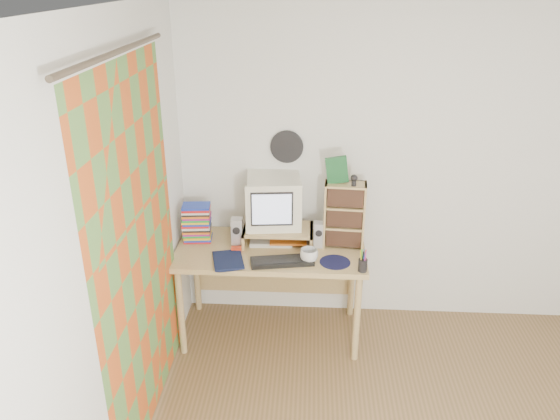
# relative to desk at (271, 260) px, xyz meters

# --- Properties ---
(ceiling) EXTENTS (3.50, 3.50, 0.00)m
(ceiling) POSITION_rel_desk_xyz_m (1.03, -1.44, 1.88)
(ceiling) COLOR white
(ceiling) RESTS_ON back_wall
(back_wall) EXTENTS (3.50, 0.00, 3.50)m
(back_wall) POSITION_rel_desk_xyz_m (1.03, 0.31, 0.63)
(back_wall) COLOR white
(back_wall) RESTS_ON floor
(left_wall) EXTENTS (0.00, 3.50, 3.50)m
(left_wall) POSITION_rel_desk_xyz_m (-0.72, -1.44, 0.63)
(left_wall) COLOR white
(left_wall) RESTS_ON floor
(curtain) EXTENTS (0.00, 2.20, 2.20)m
(curtain) POSITION_rel_desk_xyz_m (-0.68, -0.96, 0.53)
(curtain) COLOR #C3511B
(curtain) RESTS_ON left_wall
(wall_disc) EXTENTS (0.25, 0.02, 0.25)m
(wall_disc) POSITION_rel_desk_xyz_m (0.10, 0.29, 0.81)
(wall_disc) COLOR black
(wall_disc) RESTS_ON back_wall
(desk) EXTENTS (1.40, 0.70, 0.75)m
(desk) POSITION_rel_desk_xyz_m (0.00, 0.00, 0.00)
(desk) COLOR tan
(desk) RESTS_ON floor
(monitor_riser) EXTENTS (0.52, 0.30, 0.12)m
(monitor_riser) POSITION_rel_desk_xyz_m (0.05, 0.04, 0.23)
(monitor_riser) COLOR tan
(monitor_riser) RESTS_ON desk
(crt_monitor) EXTENTS (0.43, 0.43, 0.37)m
(crt_monitor) POSITION_rel_desk_xyz_m (0.01, 0.09, 0.44)
(crt_monitor) COLOR silver
(crt_monitor) RESTS_ON monitor_riser
(speaker_left) EXTENTS (0.08, 0.08, 0.22)m
(speaker_left) POSITION_rel_desk_xyz_m (-0.25, -0.03, 0.24)
(speaker_left) COLOR #BDBCC1
(speaker_left) RESTS_ON desk
(speaker_right) EXTENTS (0.07, 0.07, 0.20)m
(speaker_right) POSITION_rel_desk_xyz_m (0.35, -0.01, 0.23)
(speaker_right) COLOR #BDBCC1
(speaker_right) RESTS_ON desk
(keyboard) EXTENTS (0.46, 0.23, 0.03)m
(keyboard) POSITION_rel_desk_xyz_m (0.10, -0.28, 0.15)
(keyboard) COLOR black
(keyboard) RESTS_ON desk
(dvd_stack) EXTENTS (0.22, 0.17, 0.29)m
(dvd_stack) POSITION_rel_desk_xyz_m (-0.57, 0.04, 0.28)
(dvd_stack) COLOR brown
(dvd_stack) RESTS_ON desk
(cd_rack) EXTENTS (0.31, 0.18, 0.50)m
(cd_rack) POSITION_rel_desk_xyz_m (0.54, 0.02, 0.38)
(cd_rack) COLOR tan
(cd_rack) RESTS_ON desk
(mug) EXTENTS (0.14, 0.14, 0.10)m
(mug) POSITION_rel_desk_xyz_m (0.29, -0.26, 0.18)
(mug) COLOR silver
(mug) RESTS_ON desk
(diary) EXTENTS (0.29, 0.24, 0.05)m
(diary) POSITION_rel_desk_xyz_m (-0.39, -0.31, 0.16)
(diary) COLOR #0E1534
(diary) RESTS_ON desk
(mousepad) EXTENTS (0.25, 0.25, 0.00)m
(mousepad) POSITION_rel_desk_xyz_m (0.47, -0.25, 0.14)
(mousepad) COLOR black
(mousepad) RESTS_ON desk
(pen_cup) EXTENTS (0.07, 0.07, 0.13)m
(pen_cup) POSITION_rel_desk_xyz_m (0.66, -0.36, 0.20)
(pen_cup) COLOR black
(pen_cup) RESTS_ON desk
(papers) EXTENTS (0.33, 0.24, 0.04)m
(papers) POSITION_rel_desk_xyz_m (0.05, 0.06, 0.16)
(papers) COLOR beige
(papers) RESTS_ON desk
(red_box) EXTENTS (0.08, 0.05, 0.04)m
(red_box) POSITION_rel_desk_xyz_m (-0.25, -0.13, 0.15)
(red_box) COLOR red
(red_box) RESTS_ON desk
(game_box) EXTENTS (0.15, 0.04, 0.19)m
(game_box) POSITION_rel_desk_xyz_m (0.47, 0.03, 0.73)
(game_box) COLOR #175025
(game_box) RESTS_ON cd_rack
(webcam) EXTENTS (0.05, 0.05, 0.08)m
(webcam) POSITION_rel_desk_xyz_m (0.59, -0.02, 0.67)
(webcam) COLOR black
(webcam) RESTS_ON cd_rack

